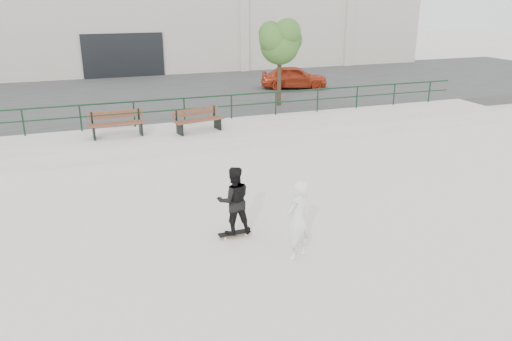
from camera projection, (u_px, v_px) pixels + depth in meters
name	position (u px, v px, depth m)	size (l,w,h in m)	color
ground	(248.00, 264.00, 10.64)	(120.00, 120.00, 0.00)	silver
ledge	(167.00, 139.00, 18.98)	(30.00, 3.00, 0.50)	silver
parking_strip	(138.00, 98.00, 26.52)	(60.00, 14.00, 0.50)	#373737
railing	(159.00, 106.00, 19.80)	(28.00, 0.06, 1.03)	#12331D
commercial_building	(109.00, 7.00, 37.50)	(44.20, 16.33, 8.00)	#B9B7A6
bench_left	(117.00, 124.00, 18.27)	(2.03, 0.65, 0.93)	#4E291A
bench_right	(198.00, 120.00, 18.89)	(1.97, 0.93, 0.88)	#4E291A
tree	(280.00, 40.00, 22.61)	(2.24, 1.99, 3.98)	#3F2D1F
red_car	(294.00, 77.00, 27.69)	(1.47, 3.66, 1.25)	#AB2F15
skateboard	(234.00, 233.00, 11.84)	(0.79, 0.24, 0.09)	black
standing_skater	(234.00, 200.00, 11.56)	(0.80, 0.62, 1.64)	black
seated_skater	(298.00, 220.00, 10.61)	(0.65, 0.43, 1.79)	white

